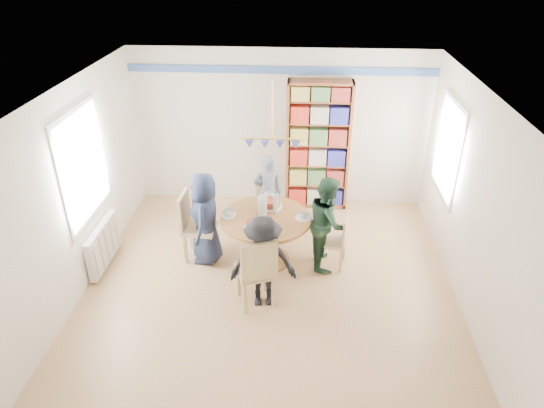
# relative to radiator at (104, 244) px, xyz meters

# --- Properties ---
(ground) EXTENTS (5.00, 5.00, 0.00)m
(ground) POSITION_rel_radiator_xyz_m (2.42, -0.30, -0.35)
(ground) COLOR tan
(room_shell) EXTENTS (5.00, 5.00, 5.00)m
(room_shell) POSITION_rel_radiator_xyz_m (2.16, 0.57, 1.30)
(room_shell) COLOR white
(room_shell) RESTS_ON ground
(radiator) EXTENTS (0.12, 1.00, 0.60)m
(radiator) POSITION_rel_radiator_xyz_m (0.00, 0.00, 0.00)
(radiator) COLOR silver
(radiator) RESTS_ON ground
(dining_table) EXTENTS (1.30, 1.30, 0.75)m
(dining_table) POSITION_rel_radiator_xyz_m (2.32, 0.26, 0.21)
(dining_table) COLOR olive
(dining_table) RESTS_ON ground
(chair_left) EXTENTS (0.48, 0.48, 1.05)m
(chair_left) POSITION_rel_radiator_xyz_m (1.26, 0.30, 0.23)
(chair_left) COLOR tan
(chair_left) RESTS_ON ground
(chair_right) EXTENTS (0.44, 0.44, 0.84)m
(chair_right) POSITION_rel_radiator_xyz_m (3.35, 0.21, 0.11)
(chair_right) COLOR tan
(chair_right) RESTS_ON ground
(chair_far) EXTENTS (0.42, 0.42, 0.88)m
(chair_far) POSITION_rel_radiator_xyz_m (2.27, 1.25, 0.14)
(chair_far) COLOR tan
(chair_far) RESTS_ON ground
(chair_near) EXTENTS (0.59, 0.59, 1.04)m
(chair_near) POSITION_rel_radiator_xyz_m (2.29, -0.75, 0.22)
(chair_near) COLOR tan
(chair_near) RESTS_ON ground
(person_left) EXTENTS (0.45, 0.68, 1.39)m
(person_left) POSITION_rel_radiator_xyz_m (1.45, 0.25, 0.34)
(person_left) COLOR #182036
(person_left) RESTS_ON ground
(person_right) EXTENTS (0.55, 0.69, 1.38)m
(person_right) POSITION_rel_radiator_xyz_m (3.19, 0.27, 0.34)
(person_right) COLOR black
(person_right) RESTS_ON ground
(person_far) EXTENTS (0.54, 0.42, 1.30)m
(person_far) POSITION_rel_radiator_xyz_m (2.28, 1.19, 0.30)
(person_far) COLOR gray
(person_far) RESTS_ON ground
(person_near) EXTENTS (0.88, 0.57, 1.29)m
(person_near) POSITION_rel_radiator_xyz_m (2.36, -0.69, 0.29)
(person_near) COLOR black
(person_near) RESTS_ON ground
(bookshelf) EXTENTS (1.06, 0.32, 2.23)m
(bookshelf) POSITION_rel_radiator_xyz_m (3.06, 2.04, 0.75)
(bookshelf) COLOR brown
(bookshelf) RESTS_ON ground
(tableware) EXTENTS (1.27, 1.27, 0.34)m
(tableware) POSITION_rel_radiator_xyz_m (2.29, 0.28, 0.47)
(tableware) COLOR white
(tableware) RESTS_ON dining_table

